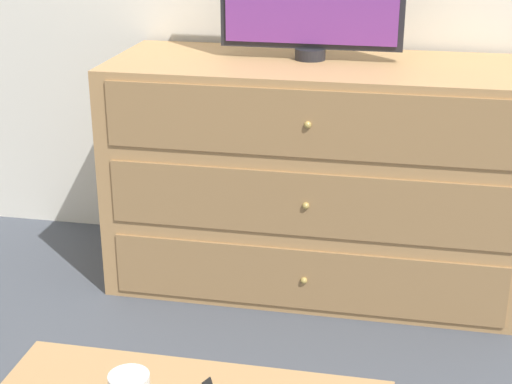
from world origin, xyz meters
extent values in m
plane|color=#474C56|center=(0.00, 0.00, 0.00)|extent=(12.00, 12.00, 0.00)
cube|color=tan|center=(-0.02, -0.32, 0.42)|extent=(1.49, 0.58, 0.85)
cube|color=#A1794C|center=(-0.02, -0.61, 0.14)|extent=(1.37, 0.01, 0.23)
sphere|color=tan|center=(-0.02, -0.62, 0.14)|extent=(0.02, 0.02, 0.02)
cube|color=#A1794C|center=(-0.02, -0.61, 0.42)|extent=(1.37, 0.01, 0.23)
sphere|color=tan|center=(-0.02, -0.62, 0.42)|extent=(0.02, 0.02, 0.02)
cube|color=#A1794C|center=(-0.02, -0.61, 0.71)|extent=(1.37, 0.01, 0.23)
sphere|color=tan|center=(-0.02, -0.62, 0.71)|extent=(0.02, 0.02, 0.02)
cylinder|color=#232328|center=(-0.06, -0.28, 0.87)|extent=(0.11, 0.11, 0.04)
camera|label=1|loc=(0.29, -3.04, 1.42)|focal=55.00mm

